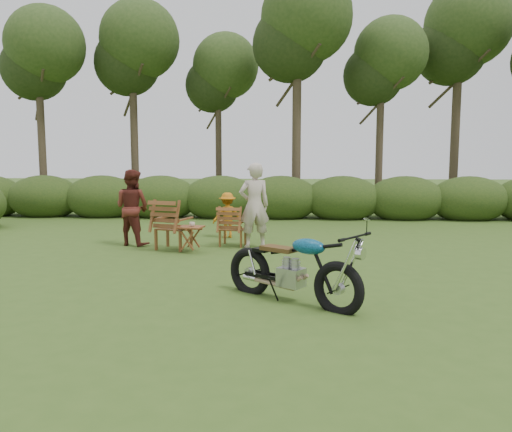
# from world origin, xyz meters

# --- Properties ---
(ground) EXTENTS (80.00, 80.00, 0.00)m
(ground) POSITION_xyz_m (0.00, 0.00, 0.00)
(ground) COLOR #36521B
(ground) RESTS_ON ground
(tree_line) EXTENTS (22.52, 11.62, 8.14)m
(tree_line) POSITION_xyz_m (0.50, 9.74, 3.81)
(tree_line) COLOR #362B1D
(tree_line) RESTS_ON ground
(motorcycle) EXTENTS (2.16, 1.87, 1.19)m
(motorcycle) POSITION_xyz_m (0.30, -0.60, 0.00)
(motorcycle) COLOR #0D7AB2
(motorcycle) RESTS_ON ground
(lawn_chair_right) EXTENTS (0.69, 0.69, 0.89)m
(lawn_chair_right) POSITION_xyz_m (-0.99, 3.69, 0.00)
(lawn_chair_right) COLOR brown
(lawn_chair_right) RESTS_ON ground
(lawn_chair_left) EXTENTS (0.91, 0.91, 1.07)m
(lawn_chair_left) POSITION_xyz_m (-2.21, 3.18, 0.00)
(lawn_chair_left) COLOR brown
(lawn_chair_left) RESTS_ON ground
(side_table) EXTENTS (0.61, 0.54, 0.55)m
(side_table) POSITION_xyz_m (-1.78, 2.86, 0.27)
(side_table) COLOR brown
(side_table) RESTS_ON ground
(cup) EXTENTS (0.12, 0.12, 0.09)m
(cup) POSITION_xyz_m (-1.74, 2.84, 0.59)
(cup) COLOR beige
(cup) RESTS_ON side_table
(adult_a) EXTENTS (0.78, 0.63, 1.86)m
(adult_a) POSITION_xyz_m (-0.49, 3.50, 0.00)
(adult_a) COLOR beige
(adult_a) RESTS_ON ground
(adult_b) EXTENTS (1.00, 0.89, 1.70)m
(adult_b) POSITION_xyz_m (-3.25, 3.63, 0.00)
(adult_b) COLOR #572019
(adult_b) RESTS_ON ground
(child) EXTENTS (0.81, 0.62, 1.12)m
(child) POSITION_xyz_m (-1.25, 4.82, 0.00)
(child) COLOR #BB6911
(child) RESTS_ON ground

